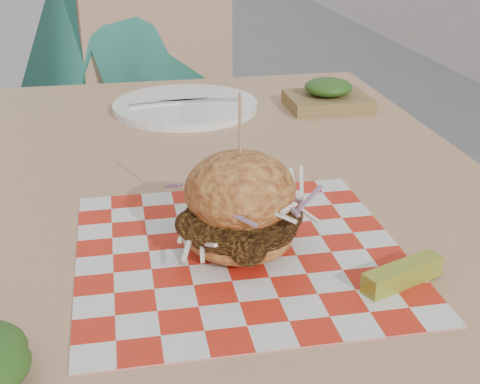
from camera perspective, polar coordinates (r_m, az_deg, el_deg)
The scene contains 7 objects.
patio_table at distance 0.95m, azimuth -1.89°, elevation -4.08°, with size 0.80×1.20×0.75m.
patio_chair at distance 1.85m, azimuth -6.97°, elevation 5.99°, with size 0.49×0.50×0.95m.
paper_liner at distance 0.75m, azimuth -0.00°, elevation -5.17°, with size 0.36×0.36×0.00m, color red.
sandwich at distance 0.73m, azimuth 0.00°, elevation -1.61°, with size 0.16×0.16×0.18m.
pickle_spear at distance 0.71m, azimuth 13.71°, elevation -6.85°, with size 0.10×0.02×0.02m, color olive.
place_setting at distance 1.26m, azimuth -4.68°, elevation 7.33°, with size 0.27×0.27×0.02m.
kraft_tray at distance 1.28m, azimuth 7.51°, elevation 8.12°, with size 0.15×0.12×0.06m.
Camera 1 is at (-0.33, -0.56, 1.12)m, focal length 50.00 mm.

